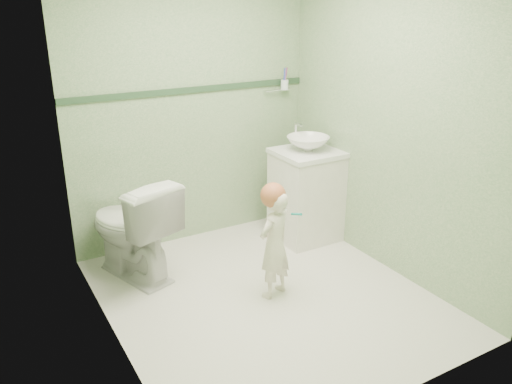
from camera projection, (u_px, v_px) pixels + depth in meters
ground at (266, 296)px, 3.88m from camera, size 2.50×2.50×0.00m
room_shell at (267, 140)px, 3.46m from camera, size 2.50×2.54×2.40m
trim_stripe at (192, 90)px, 4.41m from camera, size 2.20×0.02×0.05m
vanity at (306, 197)px, 4.70m from camera, size 0.52×0.50×0.80m
counter at (308, 153)px, 4.56m from camera, size 0.54×0.52×0.04m
basin at (308, 143)px, 4.53m from camera, size 0.37×0.37×0.13m
faucet at (296, 130)px, 4.65m from camera, size 0.03×0.13×0.18m
cup_holder at (284, 85)px, 4.79m from camera, size 0.26×0.07×0.21m
toilet at (131, 228)px, 4.04m from camera, size 0.69×0.91×0.82m
toddler at (274, 245)px, 3.77m from camera, size 0.35×0.29×0.82m
hair_cap at (273, 195)px, 3.66m from camera, size 0.18×0.18×0.18m
teal_toothbrush at (295, 214)px, 3.66m from camera, size 0.10×0.14×0.08m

